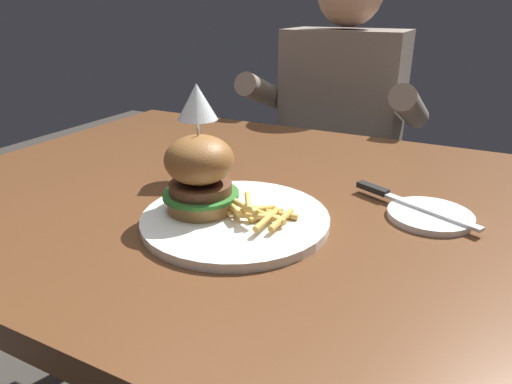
{
  "coord_description": "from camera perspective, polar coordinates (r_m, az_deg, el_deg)",
  "views": [
    {
      "loc": [
        0.35,
        -0.67,
        1.05
      ],
      "look_at": [
        0.06,
        -0.1,
        0.78
      ],
      "focal_mm": 32.0,
      "sensor_mm": 36.0,
      "label": 1
    }
  ],
  "objects": [
    {
      "name": "main_plate",
      "position": [
        0.7,
        -2.59,
        -3.36
      ],
      "size": [
        0.29,
        0.29,
        0.01
      ],
      "primitive_type": "cylinder",
      "color": "white",
      "rests_on": "dining_table"
    },
    {
      "name": "wine_glass",
      "position": [
        0.85,
        -7.36,
        10.59
      ],
      "size": [
        0.07,
        0.07,
        0.18
      ],
      "color": "silver",
      "rests_on": "dining_table"
    },
    {
      "name": "fries_pile",
      "position": [
        0.67,
        0.49,
        -2.58
      ],
      "size": [
        0.11,
        0.1,
        0.03
      ],
      "color": "gold",
      "rests_on": "main_plate"
    },
    {
      "name": "diner_person",
      "position": [
        1.54,
        10.19,
        3.69
      ],
      "size": [
        0.51,
        0.36,
        1.18
      ],
      "color": "#282833",
      "rests_on": "ground"
    },
    {
      "name": "burger_sandwich",
      "position": [
        0.7,
        -7.03,
        2.31
      ],
      "size": [
        0.12,
        0.12,
        0.13
      ],
      "color": "#9E6B38",
      "rests_on": "main_plate"
    },
    {
      "name": "dining_table",
      "position": [
        0.86,
        -0.24,
        -5.38
      ],
      "size": [
        1.19,
        0.9,
        0.74
      ],
      "color": "#56331C",
      "rests_on": "ground"
    },
    {
      "name": "bread_plate",
      "position": [
        0.76,
        20.92,
        -2.76
      ],
      "size": [
        0.13,
        0.13,
        0.01
      ],
      "primitive_type": "cylinder",
      "color": "white",
      "rests_on": "dining_table"
    },
    {
      "name": "table_knife",
      "position": [
        0.78,
        17.88,
        -0.98
      ],
      "size": [
        0.21,
        0.11,
        0.01
      ],
      "color": "silver",
      "rests_on": "bread_plate"
    }
  ]
}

